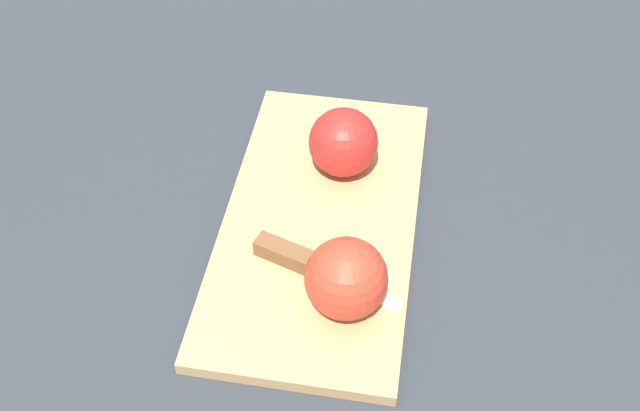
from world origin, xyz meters
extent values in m
plane|color=#282D33|center=(0.00, 0.00, 0.00)|extent=(4.00, 4.00, 0.00)
cube|color=tan|center=(0.00, 0.00, 0.01)|extent=(0.46, 0.28, 0.02)
sphere|color=red|center=(-0.09, 0.00, 0.06)|extent=(0.08, 0.08, 0.08)
cylinder|color=#EFE5C6|center=(-0.08, 0.00, 0.06)|extent=(0.01, 0.08, 0.08)
sphere|color=red|center=(0.10, 0.06, 0.06)|extent=(0.08, 0.08, 0.08)
cylinder|color=#EFE5C6|center=(0.10, 0.07, 0.06)|extent=(0.07, 0.05, 0.08)
cube|color=silver|center=(0.08, 0.07, 0.02)|extent=(0.03, 0.10, 0.00)
cube|color=brown|center=(0.07, -0.01, 0.03)|extent=(0.03, 0.08, 0.02)
cylinder|color=#EFE5C6|center=(0.07, 0.07, 0.02)|extent=(0.06, 0.06, 0.01)
camera|label=1|loc=(0.54, 0.18, 0.66)|focal=42.00mm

